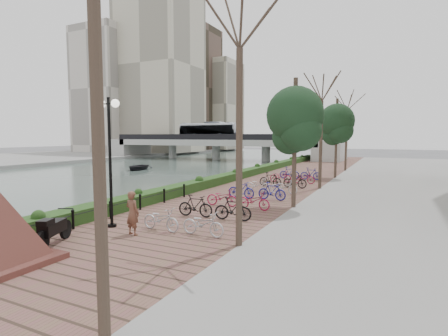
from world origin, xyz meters
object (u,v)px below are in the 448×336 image
Objects in this scene: lamppost at (109,135)px; motorcycle at (54,228)px; boat at (138,167)px; pedestrian at (132,213)px.

motorcycle is (-0.01, -2.61, -3.11)m from lamppost.
lamppost is 29.16m from boat.
pedestrian is 30.30m from boat.
lamppost is at bearing -13.07° from pedestrian.
lamppost is at bearing -61.84° from boat.
pedestrian is at bearing -19.25° from lamppost.
lamppost reaches higher than motorcycle.
lamppost is 4.06m from motorcycle.
motorcycle is at bearing -90.23° from lamppost.
lamppost reaches higher than pedestrian.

